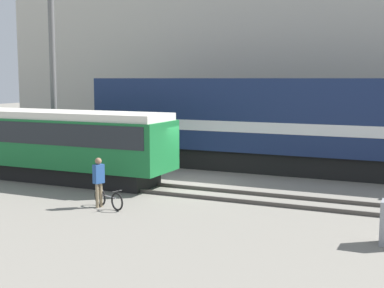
# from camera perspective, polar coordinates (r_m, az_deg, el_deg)

# --- Properties ---
(ground_plane) EXTENTS (120.00, 120.00, 0.00)m
(ground_plane) POSITION_cam_1_polar(r_m,az_deg,el_deg) (22.55, -1.09, -4.33)
(ground_plane) COLOR gray
(track_near) EXTENTS (60.00, 1.51, 0.14)m
(track_near) POSITION_cam_1_polar(r_m,az_deg,el_deg) (21.28, -2.77, -4.84)
(track_near) COLOR #47423D
(track_near) RESTS_ON ground
(track_far) EXTENTS (60.00, 1.51, 0.14)m
(track_far) POSITION_cam_1_polar(r_m,az_deg,el_deg) (26.93, 3.43, -2.33)
(track_far) COLOR #47423D
(track_far) RESTS_ON ground
(building_backdrop) EXTENTS (36.86, 6.00, 15.59)m
(building_backdrop) POSITION_cam_1_polar(r_m,az_deg,el_deg) (35.03, 8.86, 12.44)
(building_backdrop) COLOR beige
(building_backdrop) RESTS_ON ground
(freight_locomotive) EXTENTS (21.59, 3.04, 5.04)m
(freight_locomotive) POSITION_cam_1_polar(r_m,az_deg,el_deg) (25.44, 12.38, 2.12)
(freight_locomotive) COLOR black
(freight_locomotive) RESTS_ON ground
(streetcar) EXTENTS (12.24, 2.54, 3.03)m
(streetcar) POSITION_cam_1_polar(r_m,az_deg,el_deg) (24.43, -15.69, 0.40)
(streetcar) COLOR black
(streetcar) RESTS_ON ground
(bicycle) EXTENTS (1.51, 0.67, 0.68)m
(bicycle) POSITION_cam_1_polar(r_m,az_deg,el_deg) (18.64, -8.91, -5.84)
(bicycle) COLOR black
(bicycle) RESTS_ON ground
(person) EXTENTS (0.33, 0.41, 1.74)m
(person) POSITION_cam_1_polar(r_m,az_deg,el_deg) (18.68, -9.93, -3.51)
(person) COLOR #8C7A5B
(person) RESTS_ON ground
(utility_pole_left) EXTENTS (0.31, 0.31, 8.68)m
(utility_pole_left) POSITION_cam_1_polar(r_m,az_deg,el_deg) (27.90, -14.60, 6.60)
(utility_pole_left) COLOR #595959
(utility_pole_left) RESTS_ON ground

